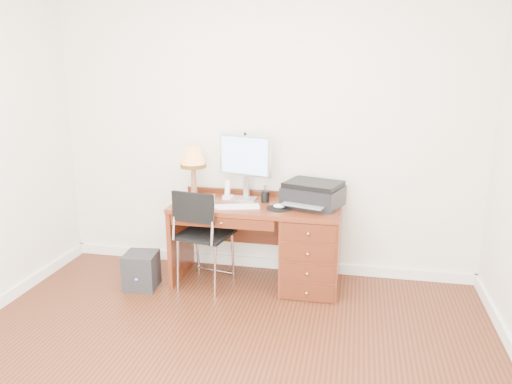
% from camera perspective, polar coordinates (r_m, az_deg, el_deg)
% --- Properties ---
extents(ground, '(4.00, 4.00, 0.00)m').
position_cam_1_polar(ground, '(3.54, -4.75, -19.48)').
color(ground, '#3C1A0D').
rests_on(ground, ground).
extents(room_shell, '(4.00, 4.00, 4.00)m').
position_cam_1_polar(room_shell, '(4.04, -2.18, -14.00)').
color(room_shell, silver).
rests_on(room_shell, ground).
extents(desk, '(1.50, 0.67, 0.75)m').
position_cam_1_polar(desk, '(4.53, 4.11, -5.71)').
color(desk, maroon).
rests_on(desk, ground).
extents(monitor, '(0.51, 0.24, 0.59)m').
position_cam_1_polar(monitor, '(4.56, -1.35, 3.77)').
color(monitor, silver).
rests_on(monitor, desk).
extents(keyboard, '(0.44, 0.24, 0.02)m').
position_cam_1_polar(keyboard, '(4.37, -2.41, -1.68)').
color(keyboard, white).
rests_on(keyboard, desk).
extents(mouse_pad, '(0.22, 0.22, 0.04)m').
position_cam_1_polar(mouse_pad, '(4.33, 2.64, -1.77)').
color(mouse_pad, black).
rests_on(mouse_pad, desk).
extents(printer, '(0.58, 0.51, 0.22)m').
position_cam_1_polar(printer, '(4.43, 6.55, -0.22)').
color(printer, black).
rests_on(printer, desk).
extents(leg_lamp, '(0.24, 0.24, 0.48)m').
position_cam_1_polar(leg_lamp, '(4.64, -7.20, 3.63)').
color(leg_lamp, black).
rests_on(leg_lamp, desk).
extents(phone, '(0.09, 0.09, 0.18)m').
position_cam_1_polar(phone, '(4.62, -3.25, -0.21)').
color(phone, white).
rests_on(phone, desk).
extents(pen_cup, '(0.08, 0.08, 0.10)m').
position_cam_1_polar(pen_cup, '(4.52, 1.05, -0.54)').
color(pen_cup, black).
rests_on(pen_cup, desk).
extents(chair, '(0.51, 0.51, 0.92)m').
position_cam_1_polar(chair, '(4.42, -6.12, -4.25)').
color(chair, black).
rests_on(chair, ground).
extents(equipment_box, '(0.31, 0.31, 0.33)m').
position_cam_1_polar(equipment_box, '(4.67, -12.96, -8.73)').
color(equipment_box, black).
rests_on(equipment_box, ground).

